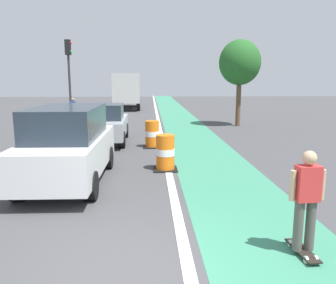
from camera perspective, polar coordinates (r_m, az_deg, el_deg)
The scene contains 12 objects.
ground_plane at distance 5.30m, azimuth -6.93°, elevation -20.87°, with size 100.00×100.00×0.00m, color #424244.
bike_lane_strip at distance 16.86m, azimuth 3.97°, elevation 1.12°, with size 2.50×80.00×0.01m, color #387F60.
lane_divider_stripe at distance 16.75m, azimuth -1.13°, elevation 1.08°, with size 0.20×80.00×0.01m, color silver.
skateboarder_on_lane at distance 5.74m, azimuth 22.20°, elevation -8.98°, with size 0.57×0.81×1.69m.
parked_suv_nearest at distance 9.41m, azimuth -16.36°, elevation -0.41°, with size 1.97×4.63×2.04m.
parked_sedan_second at distance 15.06m, azimuth -10.65°, elevation 3.02°, with size 1.97×4.13×1.70m.
traffic_barrel_front at distance 10.36m, azimuth -0.46°, elevation -1.84°, with size 0.73×0.73×1.09m.
traffic_barrel_mid at distance 13.84m, azimuth -2.67°, elevation 1.28°, with size 0.73×0.73×1.09m.
delivery_truck_down_block at distance 32.32m, azimuth -6.92°, elevation 8.85°, with size 2.62×7.69×3.23m.
traffic_light_corner at distance 22.17m, azimuth -16.29°, elevation 12.05°, with size 0.41×0.32×5.10m.
pedestrian_crossing at distance 21.90m, azimuth -15.61°, elevation 5.19°, with size 0.34×0.20×1.61m.
street_tree_sidewalk at distance 20.59m, azimuth 11.96°, elevation 12.85°, with size 2.40×2.40×5.00m.
Camera 1 is at (0.36, -4.51, 2.75)m, focal length 36.31 mm.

